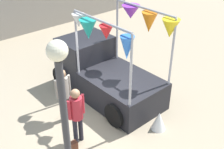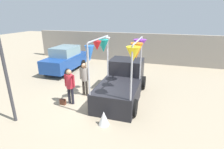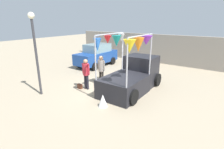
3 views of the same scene
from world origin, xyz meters
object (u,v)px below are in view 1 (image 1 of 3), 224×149
object	(u,v)px
vendor_truck	(103,69)
street_lamp	(65,124)
handbag	(72,147)
person_customer	(77,111)
person_vendor	(63,90)
folded_kite_bundle_white	(159,121)

from	to	relation	value
vendor_truck	street_lamp	size ratio (longest dim) A/B	0.97
handbag	street_lamp	world-z (taller)	street_lamp
person_customer	handbag	bearing A→B (deg)	-150.26
person_customer	person_vendor	xyz separation A→B (m)	(0.26, 1.06, 0.03)
vendor_truck	handbag	world-z (taller)	vendor_truck
handbag	street_lamp	size ratio (longest dim) A/B	0.07
person_vendor	folded_kite_bundle_white	xyz separation A→B (m)	(1.85, -2.23, -0.80)
street_lamp	folded_kite_bundle_white	distance (m)	4.42
person_vendor	street_lamp	distance (m)	3.86
vendor_truck	street_lamp	world-z (taller)	street_lamp
vendor_truck	handbag	xyz separation A→B (m)	(-2.56, -1.73, -0.77)
vendor_truck	street_lamp	xyz separation A→B (m)	(-3.70, -3.50, 1.81)
vendor_truck	person_vendor	distance (m)	2.01
handbag	vendor_truck	bearing A→B (deg)	34.02
handbag	folded_kite_bundle_white	bearing A→B (deg)	-21.44
vendor_truck	person_vendor	bearing A→B (deg)	-166.42
person_vendor	street_lamp	size ratio (longest dim) A/B	0.43
vendor_truck	folded_kite_bundle_white	size ratio (longest dim) A/B	6.82
person_vendor	handbag	world-z (taller)	person_vendor
street_lamp	folded_kite_bundle_white	world-z (taller)	street_lamp
vendor_truck	person_customer	xyz separation A→B (m)	(-2.21, -1.53, 0.16)
vendor_truck	folded_kite_bundle_white	world-z (taller)	vendor_truck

